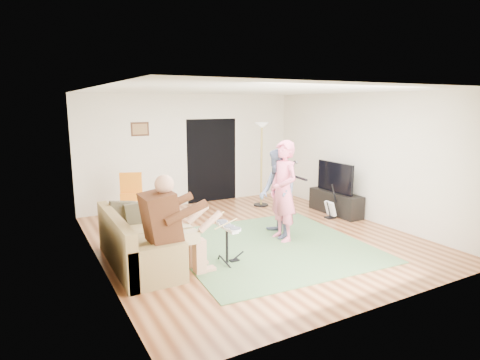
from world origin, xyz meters
name	(u,v)px	position (x,y,z in m)	size (l,w,h in m)	color
floor	(253,237)	(0.00, 0.00, 0.00)	(6.00, 6.00, 0.00)	brown
walls	(254,167)	(0.00, 0.00, 1.35)	(5.50, 6.00, 2.70)	beige
ceiling	(254,90)	(0.00, 0.00, 2.70)	(6.00, 6.00, 0.00)	white
window_blinds	(93,165)	(-2.74, 0.20, 1.55)	(2.05, 2.05, 0.00)	brown
doorway	(212,161)	(0.55, 2.99, 1.05)	(2.10, 2.10, 0.00)	black
picture_frame	(140,129)	(-1.25, 2.99, 1.90)	(0.42, 0.03, 0.32)	#3F2314
area_rug	(270,246)	(0.02, -0.54, 0.01)	(3.21, 3.21, 0.02)	#4A6D42
sofa	(134,248)	(-2.29, -0.21, 0.28)	(0.85, 2.05, 0.83)	#957C4A
drummer	(174,236)	(-1.85, -0.86, 0.59)	(0.98, 0.55, 1.50)	#4E2815
drum_kit	(227,246)	(-1.00, -0.86, 0.28)	(0.35, 0.63, 0.65)	black
singer	(283,191)	(0.41, -0.36, 0.92)	(0.67, 0.44, 1.84)	pink
microphone	(293,165)	(0.61, -0.36, 1.37)	(0.06, 0.06, 0.24)	black
guitarist	(278,193)	(0.43, -0.16, 0.83)	(0.81, 0.63, 1.67)	slate
guitar_held	(287,177)	(0.63, -0.16, 1.13)	(0.12, 0.60, 0.26)	white
guitar_spare	(331,209)	(2.14, 0.29, 0.22)	(0.27, 0.24, 0.76)	black
torchiere_lamp	(262,149)	(1.39, 1.97, 1.39)	(0.36, 0.36, 2.03)	black
dining_chair	(130,208)	(-1.84, 1.81, 0.39)	(0.60, 0.63, 1.09)	#D4B38A
tv_cabinet	(336,203)	(2.50, 0.54, 0.25)	(0.40, 1.40, 0.50)	black
television	(335,177)	(2.45, 0.54, 0.85)	(0.06, 1.09, 0.67)	black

